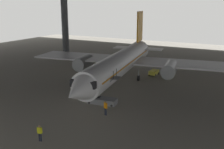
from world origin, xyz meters
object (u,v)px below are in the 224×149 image
(crew_worker_near_nose, at_px, (40,132))
(baggage_tug, at_px, (154,72))
(crew_worker_by_stairs, at_px, (106,107))
(airplane_main, at_px, (121,62))
(boarding_stairs, at_px, (103,98))

(crew_worker_near_nose, xyz_separation_m, baggage_tug, (1.51, 27.34, -0.38))
(crew_worker_near_nose, bearing_deg, crew_worker_by_stairs, 72.84)
(airplane_main, distance_m, baggage_tug, 8.04)
(crew_worker_near_nose, relative_size, crew_worker_by_stairs, 0.92)
(crew_worker_by_stairs, height_order, baggage_tug, crew_worker_by_stairs)
(airplane_main, relative_size, boarding_stairs, 7.59)
(boarding_stairs, relative_size, crew_worker_by_stairs, 2.62)
(boarding_stairs, bearing_deg, crew_worker_near_nose, -91.73)
(crew_worker_near_nose, distance_m, crew_worker_by_stairs, 8.36)
(airplane_main, height_order, crew_worker_by_stairs, airplane_main)
(crew_worker_near_nose, distance_m, baggage_tug, 27.38)
(airplane_main, distance_m, boarding_stairs, 9.95)
(airplane_main, height_order, baggage_tug, airplane_main)
(airplane_main, relative_size, crew_worker_by_stairs, 19.90)
(crew_worker_by_stairs, xyz_separation_m, baggage_tug, (-0.96, 19.34, -0.47))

